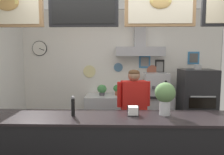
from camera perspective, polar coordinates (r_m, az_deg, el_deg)
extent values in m
cube|color=#9E9E99|center=(5.10, 2.11, 1.73)|extent=(4.60, 0.12, 2.79)
cube|color=white|center=(5.04, 2.12, 1.68)|extent=(4.56, 0.01, 2.75)
cylinder|color=black|center=(5.33, -18.36, 7.22)|extent=(0.34, 0.02, 0.34)
cylinder|color=white|center=(5.32, -18.40, 7.22)|extent=(0.31, 0.01, 0.31)
cube|color=black|center=(5.29, -17.87, 7.00)|extent=(0.11, 0.01, 0.06)
cylinder|color=beige|center=(5.07, -5.91, 1.58)|extent=(0.28, 0.02, 0.28)
cylinder|color=teal|center=(5.02, 1.65, 2.67)|extent=(0.20, 0.02, 0.20)
cylinder|color=#C1664C|center=(5.08, 10.45, 1.80)|extent=(0.25, 0.02, 0.25)
cube|color=teal|center=(5.05, 8.51, 4.09)|extent=(0.25, 0.02, 0.29)
cube|color=gray|center=(5.04, 8.52, 4.08)|extent=(0.18, 0.01, 0.21)
cube|color=teal|center=(5.29, 20.48, 4.79)|extent=(0.25, 0.02, 0.28)
cube|color=#535353|center=(5.28, 20.51, 4.79)|extent=(0.18, 0.01, 0.20)
cube|color=black|center=(5.10, 12.30, 2.78)|extent=(0.21, 0.02, 0.32)
cube|color=gray|center=(5.09, 12.32, 2.77)|extent=(0.15, 0.01, 0.23)
cube|color=#A3A5AD|center=(4.87, 7.26, 6.76)|extent=(1.05, 0.35, 0.20)
cube|color=#A3A5AD|center=(4.96, 7.28, 12.52)|extent=(0.24, 0.24, 0.80)
cube|color=#9E754C|center=(3.12, -25.33, 16.91)|extent=(0.86, 0.05, 0.56)
cube|color=beige|center=(3.10, -25.58, 16.99)|extent=(0.77, 0.01, 0.49)
ellipsoid|color=tan|center=(3.09, -25.69, 17.28)|extent=(0.29, 0.04, 0.21)
cube|color=#E5C666|center=(3.08, -25.77, 17.30)|extent=(0.28, 0.01, 0.05)
cube|color=black|center=(2.84, -7.43, 18.57)|extent=(0.86, 0.05, 0.56)
cube|color=black|center=(2.82, -7.52, 18.69)|extent=(0.77, 0.01, 0.49)
cube|color=#9E754C|center=(2.85, 12.40, 18.43)|extent=(0.86, 0.05, 0.56)
cube|color=#F2E5C6|center=(2.83, 12.51, 18.55)|extent=(0.77, 0.01, 0.49)
ellipsoid|color=#DBAD60|center=(2.82, 12.57, 18.88)|extent=(0.26, 0.04, 0.18)
cube|color=#E5C666|center=(2.81, 12.60, 18.91)|extent=(0.25, 0.01, 0.05)
cube|color=black|center=(2.70, 2.42, -10.41)|extent=(4.10, 0.65, 0.03)
cube|color=#B7BABF|center=(4.88, 4.28, -9.85)|extent=(1.85, 0.62, 0.89)
cube|color=#929499|center=(4.97, 4.25, -13.00)|extent=(1.76, 0.57, 0.02)
cube|color=#232326|center=(4.83, 21.11, -6.80)|extent=(0.67, 0.61, 1.48)
cube|color=black|center=(4.52, 22.50, -6.20)|extent=(0.50, 0.02, 0.20)
cube|color=#B7BABF|center=(4.48, 22.65, -4.62)|extent=(0.47, 0.02, 0.02)
cylinder|color=#B7BABF|center=(4.72, 21.48, 2.58)|extent=(0.14, 0.14, 0.10)
cube|color=#232328|center=(3.95, 5.60, -14.22)|extent=(0.35, 0.26, 0.83)
cube|color=red|center=(3.77, 5.70, -4.70)|extent=(0.45, 0.30, 0.50)
cylinder|color=red|center=(3.84, 9.32, -4.18)|extent=(0.08, 0.08, 0.43)
cylinder|color=red|center=(3.71, 1.97, -4.45)|extent=(0.08, 0.08, 0.43)
sphere|color=#997056|center=(3.72, 5.76, 0.50)|extent=(0.20, 0.20, 0.20)
ellipsoid|color=#4C331E|center=(3.72, 5.76, 1.20)|extent=(0.19, 0.19, 0.11)
cube|color=#B7BABF|center=(4.78, 11.46, -1.81)|extent=(0.50, 0.46, 0.49)
cylinder|color=#4C4C51|center=(4.51, 10.75, -2.58)|extent=(0.06, 0.06, 0.06)
cube|color=black|center=(4.56, 11.97, -5.11)|extent=(0.45, 0.10, 0.04)
sphere|color=black|center=(4.55, 13.88, -1.00)|extent=(0.04, 0.04, 0.04)
cylinder|color=#9E563D|center=(4.81, 6.10, -4.12)|extent=(0.10, 0.10, 0.09)
ellipsoid|color=#387A3D|center=(4.79, 6.11, -3.05)|extent=(0.13, 0.13, 0.12)
cylinder|color=#4C4C51|center=(4.79, -2.63, -4.25)|extent=(0.12, 0.12, 0.07)
ellipsoid|color=#47894C|center=(4.77, -2.64, -2.98)|extent=(0.20, 0.20, 0.18)
cylinder|color=#9E563D|center=(4.79, 1.44, -4.11)|extent=(0.11, 0.11, 0.09)
ellipsoid|color=#387A3D|center=(4.78, 1.44, -2.82)|extent=(0.18, 0.18, 0.16)
cube|color=#262628|center=(2.76, 5.52, -9.61)|extent=(0.14, 0.14, 0.01)
cylinder|color=#262628|center=(2.74, 4.08, -8.47)|extent=(0.01, 0.01, 0.12)
cylinder|color=#262628|center=(2.75, 6.97, -8.46)|extent=(0.01, 0.01, 0.12)
cube|color=white|center=(2.75, 5.53, -8.59)|extent=(0.12, 0.12, 0.10)
cylinder|color=black|center=(2.74, -10.11, -7.64)|extent=(0.04, 0.04, 0.21)
sphere|color=gray|center=(2.71, -10.16, -5.14)|extent=(0.04, 0.04, 0.04)
cylinder|color=silver|center=(2.81, 13.58, -7.54)|extent=(0.13, 0.13, 0.19)
cylinder|color=gray|center=(2.83, 13.55, -8.76)|extent=(0.12, 0.12, 0.06)
ellipsoid|color=#5B844C|center=(2.78, 13.68, -3.83)|extent=(0.25, 0.25, 0.25)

